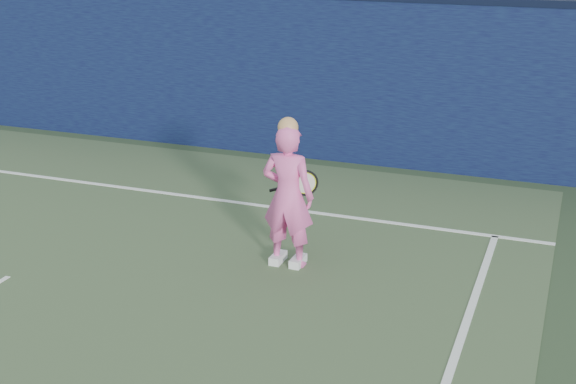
% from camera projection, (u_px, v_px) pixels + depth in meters
% --- Properties ---
extents(backstop_wall, '(24.00, 0.40, 2.50)m').
position_uv_depth(backstop_wall, '(221.00, 72.00, 13.11)').
color(backstop_wall, black).
rests_on(backstop_wall, ground).
extents(player, '(0.59, 0.39, 1.69)m').
position_uv_depth(player, '(288.00, 196.00, 8.72)').
color(player, pink).
rests_on(player, ground).
extents(racket, '(0.56, 0.20, 0.31)m').
position_uv_depth(racket, '(303.00, 184.00, 9.15)').
color(racket, black).
rests_on(racket, ground).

